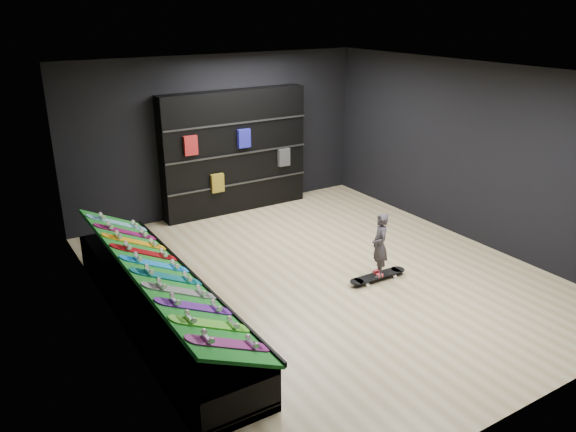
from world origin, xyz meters
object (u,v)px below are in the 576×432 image
back_shelving (235,152)px  child (379,257)px  display_rack (159,306)px  floor_skateboard (378,278)px

back_shelving → child: back_shelving is taller
display_rack → child: (3.15, -0.55, 0.13)m
display_rack → child: bearing=-9.9°
floor_skateboard → child: (0.00, 0.00, 0.34)m
floor_skateboard → child: size_ratio=1.69×
floor_skateboard → child: bearing=0.0°
display_rack → back_shelving: (2.78, 3.32, 0.93)m
back_shelving → floor_skateboard: 4.05m
display_rack → child: child is taller
display_rack → back_shelving: 4.43m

